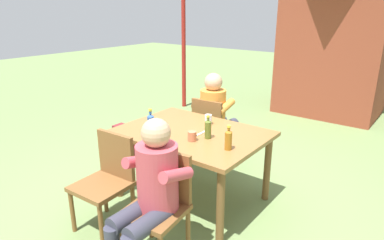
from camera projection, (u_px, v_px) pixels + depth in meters
ground_plane at (192, 197)px, 3.61m from camera, size 24.00×24.00×0.00m
dining_table at (192, 140)px, 3.39m from camera, size 1.44×1.05×0.75m
chair_far_left at (211, 127)px, 4.26m from camera, size 0.46×0.46×0.87m
chair_near_right at (160, 200)px, 2.65m from camera, size 0.49×0.49×0.87m
chair_near_left at (108, 177)px, 3.01m from camera, size 0.46×0.46×0.87m
person_in_white_shirt at (216, 113)px, 4.29m from camera, size 0.47×0.61×1.18m
person_in_plaid_shirt at (151, 188)px, 2.51m from camera, size 0.47×0.61×1.18m
bottle_olive at (208, 128)px, 3.16m from camera, size 0.06×0.06×0.23m
bottle_amber at (228, 139)px, 2.90m from camera, size 0.06×0.06×0.22m
bottle_blue at (151, 125)px, 3.20m from camera, size 0.06×0.06×0.28m
cup_glass at (208, 119)px, 3.56m from camera, size 0.07×0.07×0.11m
cup_terracotta at (192, 136)px, 3.11m from camera, size 0.08×0.08×0.09m
table_knife at (198, 135)px, 3.26m from camera, size 0.03×0.24×0.01m
backpack_by_near_side at (126, 143)px, 4.50m from camera, size 0.34×0.23×0.44m
brick_kiosk at (338, 30)px, 6.11m from camera, size 2.03×1.63×2.95m
lamp_post at (183, 8)px, 6.32m from camera, size 0.56×0.20×2.70m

